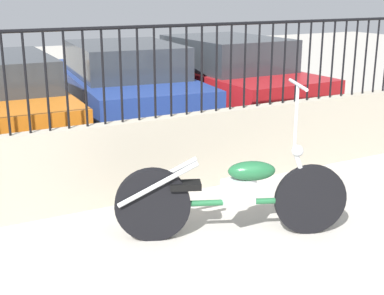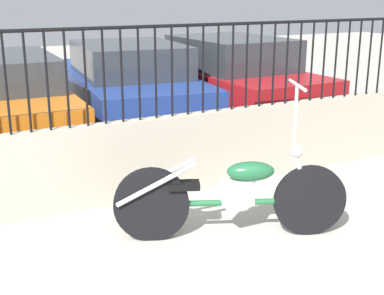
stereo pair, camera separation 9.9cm
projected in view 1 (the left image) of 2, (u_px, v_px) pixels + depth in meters
name	position (u px, v px, depth m)	size (l,w,h in m)	color
low_wall	(132.00, 161.00, 5.79)	(8.74, 0.18, 0.88)	#B2A893
fence_railing	(129.00, 60.00, 5.48)	(8.74, 0.04, 0.99)	black
motorcycle_green	(222.00, 195.00, 4.89)	(2.01, 0.96, 1.44)	black
car_blue	(123.00, 85.00, 8.82)	(2.18, 4.52, 1.40)	black
car_red	(221.00, 78.00, 9.49)	(1.81, 4.44, 1.44)	black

